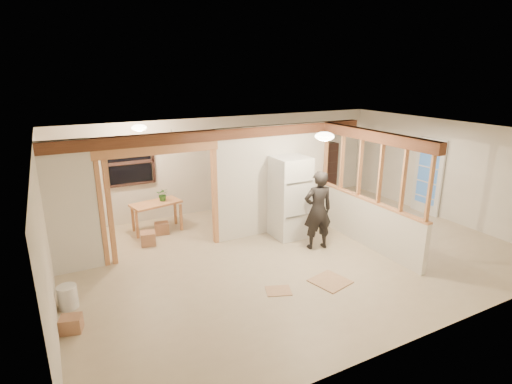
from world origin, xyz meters
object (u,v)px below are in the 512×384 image
work_table (157,217)px  shop_vac (77,239)px  woman (318,210)px  bookshelf (325,169)px  refrigerator (290,197)px

work_table → shop_vac: size_ratio=2.06×
woman → work_table: size_ratio=1.52×
work_table → bookshelf: bookshelf is taller
woman → shop_vac: bearing=-14.0°
woman → work_table: (-2.78, 2.53, -0.50)m
refrigerator → bookshelf: (2.69, 2.28, -0.14)m
refrigerator → bookshelf: 3.53m
refrigerator → bookshelf: size_ratio=1.18×
refrigerator → shop_vac: size_ratio=3.39×
refrigerator → shop_vac: refrigerator is taller
shop_vac → bookshelf: bearing=7.6°
work_table → bookshelf: 5.36m
woman → bookshelf: size_ratio=1.09×
work_table → bookshelf: (5.31, 0.59, 0.43)m
work_table → shop_vac: 1.82m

